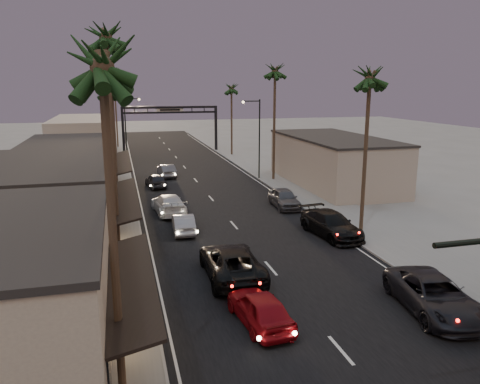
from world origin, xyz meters
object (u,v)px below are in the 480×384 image
curbside_black (331,224)px  oncoming_red (260,308)px  palm_ra (370,71)px  curbside_near (434,295)px  palm_rb (275,67)px  palm_far (114,80)px  streetlight_left (128,126)px  palm_lc (111,86)px  streetlight_right (257,132)px  palm_lb (105,30)px  palm_rc (231,86)px  oncoming_pickup (231,262)px  oncoming_silver (183,223)px  arch (170,117)px  palm_ld (111,69)px  palm_la (101,52)px

curbside_black → oncoming_red: bearing=-135.9°
palm_ra → curbside_near: 16.31m
palm_rb → palm_far: palm_rb is taller
streetlight_left → palm_lc: palm_lc is taller
palm_rb → palm_far: (-16.90, 34.00, -0.97)m
palm_rb → curbside_near: (-2.85, -32.07, -11.57)m
streetlight_right → palm_lb: bearing=-124.0°
palm_lc → palm_rc: size_ratio=1.00×
palm_lc → oncoming_pickup: bearing=-71.0°
palm_lb → oncoming_silver: bearing=48.5°
palm_far → oncoming_pickup: (5.77, -59.60, -10.56)m
arch → palm_lc: 35.41m
palm_lc → oncoming_silver: 13.93m
streetlight_left → oncoming_pickup: bearing=-83.7°
palm_lc → palm_ld: 19.10m
palm_rc → oncoming_pickup: bearing=-103.7°
palm_lc → palm_rc: same height
streetlight_left → palm_la: palm_la is taller
palm_ra → streetlight_left: bearing=114.5°
palm_ra → palm_rb: 20.02m
palm_la → palm_ld: bearing=90.0°
palm_ld → streetlight_left: bearing=60.8°
palm_la → palm_rc: palm_la is taller
palm_ld → curbside_near: (14.35, -43.07, -11.57)m
arch → oncoming_silver: arch is taller
arch → palm_rc: (8.60, -6.00, 4.94)m
palm_lc → curbside_near: palm_lc is taller
palm_la → palm_ra: same height
palm_la → oncoming_pickup: 15.38m
streetlight_left → palm_far: size_ratio=0.68×
palm_rc → oncoming_silver: size_ratio=2.90×
palm_rb → curbside_near: bearing=-95.1°
streetlight_left → palm_rb: (15.52, -14.00, 7.09)m
palm_ra → oncoming_pickup: palm_ra is taller
palm_ra → palm_la: bearing=-138.9°
arch → palm_ra: size_ratio=1.15×
streetlight_right → palm_lc: bearing=-149.9°
oncoming_silver → curbside_near: bearing=125.5°
streetlight_left → palm_ld: bearing=-119.2°
palm_lb → streetlight_left: bearing=87.3°
arch → oncoming_silver: (-4.00, -42.79, -4.84)m
palm_ld → palm_ra: 35.47m
arch → oncoming_pickup: size_ratio=2.39×
palm_rc → oncoming_red: 53.20m
palm_far → curbside_near: palm_far is taller
palm_lc → streetlight_right: bearing=30.1°
palm_ra → arch: bearing=100.6°
palm_far → curbside_black: (14.36, -54.29, -10.58)m
oncoming_silver → oncoming_pickup: bearing=102.4°
palm_lb → palm_far: (0.30, 56.00, -1.94)m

